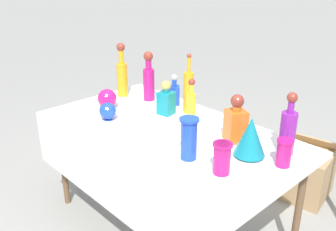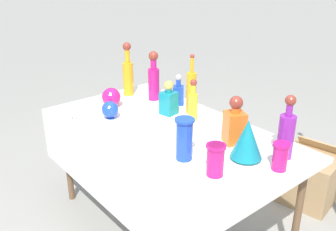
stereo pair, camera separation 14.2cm
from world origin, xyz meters
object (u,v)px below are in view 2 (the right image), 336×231
(square_decanter_1, at_px, (178,93))
(slender_vase_2, at_px, (280,155))
(square_decanter_2, at_px, (235,123))
(round_bowl_1, at_px, (110,110))
(cardboard_box_behind_left, at_px, (309,177))
(tall_bottle_4, at_px, (193,104))
(tall_bottle_2, at_px, (154,78))
(tall_bottle_1, at_px, (191,91))
(tall_bottle_3, at_px, (286,133))
(square_decanter_0, at_px, (169,100))
(slender_vase_1, at_px, (184,138))
(tall_bottle_0, at_px, (128,73))
(fluted_vase_0, at_px, (247,139))
(round_bowl_0, at_px, (111,97))
(slender_vase_0, at_px, (215,159))

(square_decanter_1, distance_m, slender_vase_2, 1.05)
(square_decanter_2, relative_size, round_bowl_1, 2.39)
(square_decanter_2, bearing_deg, square_decanter_1, 166.88)
(cardboard_box_behind_left, bearing_deg, tall_bottle_4, -117.94)
(round_bowl_1, bearing_deg, tall_bottle_2, 103.30)
(tall_bottle_1, xyz_separation_m, tall_bottle_3, (0.79, -0.05, -0.01))
(square_decanter_0, distance_m, slender_vase_1, 0.64)
(tall_bottle_4, height_order, square_decanter_1, tall_bottle_4)
(square_decanter_0, bearing_deg, tall_bottle_4, 15.76)
(slender_vase_2, relative_size, cardboard_box_behind_left, 0.32)
(tall_bottle_0, bearing_deg, cardboard_box_behind_left, 37.72)
(tall_bottle_1, distance_m, tall_bottle_4, 0.14)
(tall_bottle_3, bearing_deg, tall_bottle_4, -176.82)
(slender_vase_2, relative_size, fluted_vase_0, 0.66)
(tall_bottle_0, xyz_separation_m, tall_bottle_1, (0.59, 0.13, -0.02))
(fluted_vase_0, height_order, round_bowl_1, fluted_vase_0)
(square_decanter_2, bearing_deg, fluted_vase_0, -29.19)
(tall_bottle_1, relative_size, cardboard_box_behind_left, 0.89)
(square_decanter_1, height_order, fluted_vase_0, square_decanter_1)
(square_decanter_0, bearing_deg, tall_bottle_1, 59.84)
(tall_bottle_0, bearing_deg, square_decanter_0, -1.02)
(tall_bottle_0, height_order, tall_bottle_1, same)
(round_bowl_0, bearing_deg, tall_bottle_3, 14.86)
(tall_bottle_0, distance_m, round_bowl_0, 0.30)
(square_decanter_2, distance_m, slender_vase_0, 0.39)
(square_decanter_1, distance_m, cardboard_box_behind_left, 1.22)
(square_decanter_2, relative_size, slender_vase_0, 1.74)
(tall_bottle_1, bearing_deg, round_bowl_1, -118.47)
(square_decanter_1, relative_size, cardboard_box_behind_left, 0.49)
(cardboard_box_behind_left, bearing_deg, round_bowl_1, -123.29)
(tall_bottle_3, xyz_separation_m, tall_bottle_4, (-0.69, -0.04, -0.03))
(tall_bottle_3, relative_size, square_decanter_1, 1.56)
(tall_bottle_1, relative_size, round_bowl_1, 3.44)
(fluted_vase_0, distance_m, round_bowl_1, 0.98)
(tall_bottle_4, bearing_deg, cardboard_box_behind_left, 62.06)
(slender_vase_2, bearing_deg, square_decanter_1, 168.51)
(square_decanter_1, xyz_separation_m, slender_vase_1, (0.64, -0.51, 0.03))
(slender_vase_2, xyz_separation_m, round_bowl_1, (-1.12, -0.32, -0.02))
(tall_bottle_2, xyz_separation_m, square_decanter_1, (0.20, 0.07, -0.08))
(square_decanter_1, bearing_deg, round_bowl_0, -123.48)
(tall_bottle_4, bearing_deg, square_decanter_2, -5.82)
(cardboard_box_behind_left, bearing_deg, slender_vase_2, -71.98)
(tall_bottle_1, distance_m, square_decanter_0, 0.17)
(fluted_vase_0, height_order, cardboard_box_behind_left, fluted_vase_0)
(square_decanter_2, distance_m, slender_vase_1, 0.36)
(tall_bottle_3, relative_size, round_bowl_0, 2.49)
(tall_bottle_0, bearing_deg, slender_vase_2, -1.90)
(square_decanter_0, xyz_separation_m, square_decanter_2, (0.58, 0.01, 0.02))
(tall_bottle_2, height_order, fluted_vase_0, tall_bottle_2)
(tall_bottle_3, xyz_separation_m, slender_vase_2, (0.06, -0.13, -0.07))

